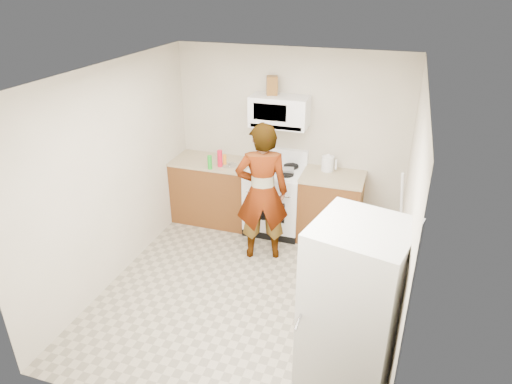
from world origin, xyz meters
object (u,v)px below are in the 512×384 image
at_px(gas_range, 275,198).
at_px(kettle, 328,164).
at_px(microwave, 280,111).
at_px(person, 262,193).
at_px(fridge, 353,319).
at_px(saucepan, 268,159).

height_order(gas_range, kettle, kettle).
bearing_deg(microwave, person, -88.48).
bearing_deg(kettle, gas_range, -171.19).
height_order(person, fridge, person).
xyz_separation_m(gas_range, kettle, (0.67, 0.16, 0.55)).
bearing_deg(saucepan, person, -77.80).
bearing_deg(microwave, kettle, 2.87).
xyz_separation_m(microwave, person, (0.02, -0.83, -0.80)).
relative_size(microwave, person, 0.42).
xyz_separation_m(gas_range, saucepan, (-0.16, 0.15, 0.52)).
bearing_deg(person, fridge, 107.04).
relative_size(gas_range, kettle, 5.66).
distance_m(microwave, kettle, 0.95).
xyz_separation_m(person, kettle, (0.65, 0.86, 0.14)).
bearing_deg(gas_range, person, -88.21).
height_order(kettle, saucepan, kettle).
distance_m(person, saucepan, 0.88).
relative_size(fridge, saucepan, 8.55).
relative_size(person, fridge, 1.06).
distance_m(gas_range, kettle, 0.88).
bearing_deg(fridge, person, 138.88).
distance_m(microwave, saucepan, 0.71).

